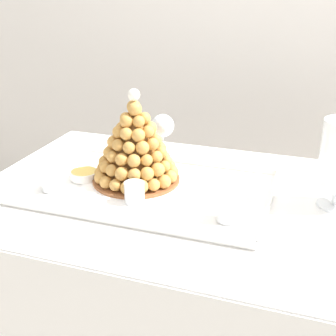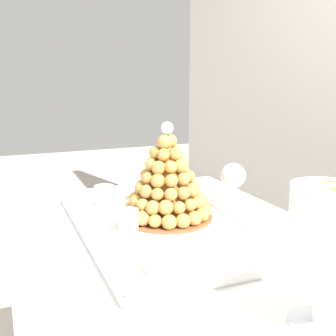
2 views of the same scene
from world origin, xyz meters
name	(u,v)px [view 1 (image 1 of 2)]	position (x,y,z in m)	size (l,w,h in m)	color
buffet_table	(243,241)	(0.00, 0.00, 0.66)	(1.52, 0.79, 0.78)	brown
serving_tray	(148,189)	(-0.28, -0.01, 0.79)	(0.68, 0.43, 0.02)	white
croquembouche	(136,147)	(-0.33, 0.03, 0.89)	(0.26, 0.26, 0.27)	brown
dessert_cup_left	(53,180)	(-0.53, -0.10, 0.82)	(0.06, 0.06, 0.06)	silver
dessert_cup_mid_left	(134,193)	(-0.28, -0.10, 0.81)	(0.05, 0.05, 0.06)	silver
dessert_cup_centre	(227,212)	(-0.03, -0.12, 0.81)	(0.05, 0.05, 0.05)	silver
creme_brulee_ramekin	(84,174)	(-0.48, -0.01, 0.80)	(0.08, 0.08, 0.02)	white
wine_glass	(163,127)	(-0.32, 0.23, 0.89)	(0.07, 0.07, 0.15)	silver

